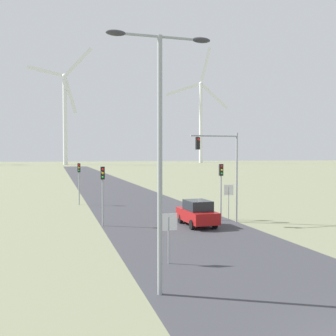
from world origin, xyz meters
The scene contains 11 objects.
road_surface centered at (0.00, 48.00, 0.00)m, with size 10.00×240.00×0.01m.
streetlamp centered at (-4.45, 6.33, 5.94)m, with size 3.82×0.32×9.31m.
stop_sign_near centered at (-3.04, 10.10, 1.64)m, with size 0.81×0.07×2.35m.
stop_sign_far centered at (4.89, 20.78, 1.90)m, with size 0.81×0.07×2.72m.
traffic_light_post_near_left centered at (-4.86, 20.64, 3.08)m, with size 0.28×0.34×4.21m.
traffic_light_post_near_right centered at (4.14, 20.51, 3.17)m, with size 0.28×0.34×4.34m.
traffic_light_post_mid_left centered at (-5.80, 33.16, 3.07)m, with size 0.28×0.33×4.19m.
traffic_light_mast_overhead centered at (3.76, 19.46, 4.64)m, with size 3.72×0.35×6.67m.
car_approaching centered at (1.59, 18.85, 0.91)m, with size 1.92×4.15×1.83m.
wind_turbine_left centered at (-3.33, 201.26, 28.05)m, with size 32.59×9.51×60.01m.
wind_turbine_center centered at (81.10, 228.35, 31.28)m, with size 36.95×16.52×73.13m.
Camera 1 is at (-8.02, -7.21, 5.03)m, focal length 42.00 mm.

